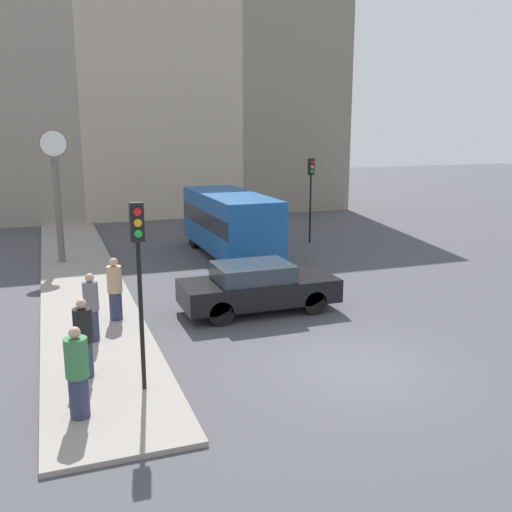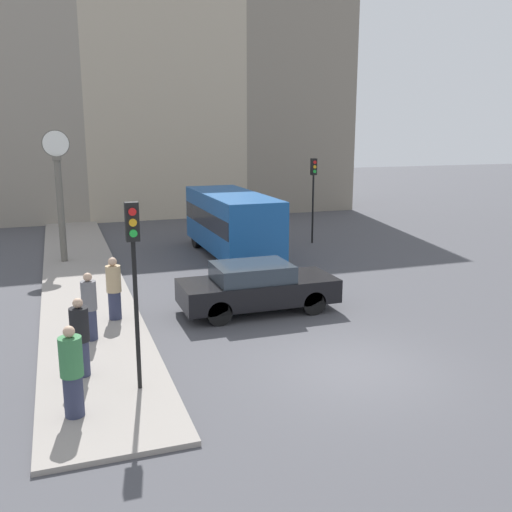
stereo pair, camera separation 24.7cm
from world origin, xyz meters
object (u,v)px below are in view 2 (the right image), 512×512
Objects in this scene: sedan_car at (257,287)px; traffic_light_near at (134,258)px; street_clock at (59,193)px; pedestrian_grey_jacket at (90,307)px; pedestrian_tan_coat at (114,289)px; pedestrian_green_hoodie at (72,372)px; traffic_light_far at (313,183)px; bus_distant at (232,220)px; pedestrian_black_jacket at (80,338)px.

traffic_light_near is (-4.05, -4.25, 2.10)m from sedan_car.
street_clock reaches higher than sedan_car.
traffic_light_near is at bearing -76.54° from pedestrian_grey_jacket.
street_clock is 8.28m from pedestrian_tan_coat.
sedan_car is 2.62× the size of pedestrian_green_hoodie.
pedestrian_green_hoodie is (-1.29, -5.41, -0.01)m from pedestrian_tan_coat.
sedan_car is 4.93m from pedestrian_grey_jacket.
traffic_light_far is 2.28× the size of pedestrian_grey_jacket.
traffic_light_far reaches higher than bus_distant.
sedan_car is 1.20× the size of traffic_light_near.
pedestrian_grey_jacket is (0.46, -9.42, -1.89)m from street_clock.
traffic_light_far reaches higher than pedestrian_tan_coat.
pedestrian_black_jacket is (-5.13, -3.22, 0.21)m from sedan_car.
pedestrian_tan_coat is at bearing -128.16° from bus_distant.
bus_distant is at bearing 64.65° from traffic_light_near.
traffic_light_near reaches higher than pedestrian_grey_jacket.
pedestrian_green_hoodie is at bearing -103.37° from pedestrian_tan_coat.
street_clock reaches higher than bus_distant.
bus_distant is (1.51, 7.49, 0.77)m from sedan_car.
sedan_car is 2.64× the size of pedestrian_black_jacket.
pedestrian_tan_coat is 1.00× the size of pedestrian_green_hoodie.
bus_distant is 6.97m from street_clock.
pedestrian_tan_coat is 5.56m from pedestrian_green_hoodie.
traffic_light_near is 12.66m from street_clock.
pedestrian_grey_jacket is at bearing -126.48° from bus_distant.
pedestrian_tan_coat is at bearing 62.88° from pedestrian_grey_jacket.
pedestrian_tan_coat reaches higher than pedestrian_grey_jacket.
sedan_car is at bearing -5.36° from pedestrian_tan_coat.
traffic_light_near reaches higher than pedestrian_green_hoodie.
pedestrian_tan_coat is 3.76m from pedestrian_black_jacket.
traffic_light_near is at bearing -127.16° from traffic_light_far.
sedan_car is at bearing -123.64° from traffic_light_far.
bus_distant is 4.05× the size of pedestrian_black_jacket.
street_clock is at bearing 92.82° from pedestrian_grey_jacket.
bus_distant is 4.00× the size of pedestrian_tan_coat.
traffic_light_far is 13.31m from pedestrian_tan_coat.
traffic_light_far reaches higher than pedestrian_black_jacket.
traffic_light_far is (5.95, 8.94, 2.08)m from sedan_car.
traffic_light_far is at bearing 3.01° from street_clock.
sedan_car is 7.68m from bus_distant.
bus_distant is at bearing 53.52° from pedestrian_grey_jacket.
traffic_light_near is 2.41m from pedestrian_black_jacket.
street_clock is 11.73m from pedestrian_black_jacket.
pedestrian_green_hoodie is at bearing -149.39° from traffic_light_near.
sedan_car is 4.09m from pedestrian_tan_coat.
bus_distant is 12.62m from pedestrian_black_jacket.
traffic_light_far is (10.00, 13.19, -0.02)m from traffic_light_near.
traffic_light_far is at bearing 40.51° from pedestrian_tan_coat.
street_clock is at bearing 89.66° from pedestrian_green_hoodie.
pedestrian_green_hoodie reaches higher than pedestrian_black_jacket.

